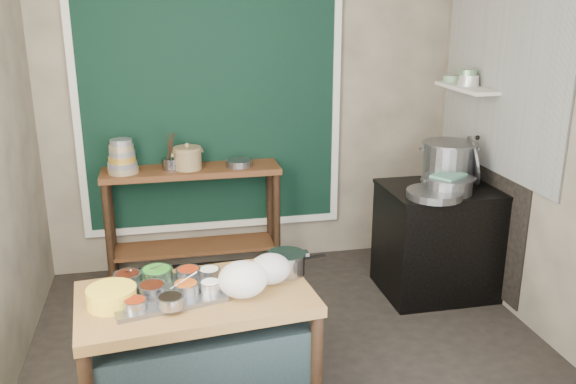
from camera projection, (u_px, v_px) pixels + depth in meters
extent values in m
cube|color=#2A2420|center=(289.00, 345.00, 4.21)|extent=(3.50, 3.00, 0.02)
cube|color=gray|center=(252.00, 107.00, 5.20)|extent=(3.50, 0.02, 2.80)
cube|color=gray|center=(542.00, 134.00, 4.14)|extent=(0.02, 3.00, 2.80)
cube|color=black|center=(212.00, 115.00, 5.10)|extent=(2.10, 0.02, 1.90)
cube|color=#B2B2AA|center=(502.00, 59.00, 4.51)|extent=(0.02, 1.70, 1.70)
cube|color=black|center=(481.00, 202.00, 4.95)|extent=(0.01, 1.30, 1.30)
cube|color=beige|center=(467.00, 88.00, 4.84)|extent=(0.22, 0.70, 0.03)
cube|color=brown|center=(198.00, 354.00, 3.40)|extent=(1.32, 0.84, 0.75)
cube|color=#563418|center=(194.00, 222.00, 5.15)|extent=(1.45, 0.40, 0.95)
cube|color=black|center=(440.00, 242.00, 4.86)|extent=(0.90, 0.68, 0.85)
cube|color=black|center=(444.00, 189.00, 4.73)|extent=(0.92, 0.69, 0.03)
cube|color=gray|center=(165.00, 294.00, 3.26)|extent=(0.65, 0.53, 0.03)
cylinder|color=gray|center=(135.00, 304.00, 3.07)|extent=(0.12, 0.12, 0.05)
cylinder|color=silver|center=(211.00, 286.00, 3.26)|extent=(0.12, 0.12, 0.05)
cylinder|color=gray|center=(186.00, 288.00, 3.23)|extent=(0.14, 0.14, 0.06)
cylinder|color=gray|center=(128.00, 278.00, 3.34)|extent=(0.15, 0.15, 0.06)
cylinder|color=gray|center=(122.00, 294.00, 3.17)|extent=(0.16, 0.16, 0.06)
cylinder|color=gray|center=(152.00, 290.00, 3.21)|extent=(0.15, 0.15, 0.06)
cylinder|color=gray|center=(170.00, 301.00, 3.09)|extent=(0.14, 0.14, 0.06)
cylinder|color=gray|center=(188.00, 274.00, 3.41)|extent=(0.14, 0.14, 0.06)
cylinder|color=gray|center=(209.00, 273.00, 3.41)|extent=(0.12, 0.12, 0.05)
cylinder|color=gray|center=(157.00, 275.00, 3.38)|extent=(0.18, 0.18, 0.07)
cylinder|color=yellow|center=(112.00, 297.00, 3.15)|extent=(0.33, 0.33, 0.10)
ellipsoid|color=white|center=(243.00, 279.00, 3.23)|extent=(0.27, 0.23, 0.20)
ellipsoid|color=white|center=(270.00, 269.00, 3.39)|extent=(0.28, 0.26, 0.17)
cylinder|color=tan|center=(123.00, 170.00, 4.86)|extent=(0.24, 0.24, 0.05)
cylinder|color=gray|center=(123.00, 164.00, 4.85)|extent=(0.23, 0.23, 0.05)
cylinder|color=gold|center=(123.00, 159.00, 4.83)|extent=(0.21, 0.21, 0.05)
cylinder|color=gray|center=(122.00, 153.00, 4.82)|extent=(0.20, 0.20, 0.05)
cylinder|color=tan|center=(122.00, 148.00, 4.81)|extent=(0.19, 0.19, 0.05)
cylinder|color=gray|center=(121.00, 142.00, 4.79)|extent=(0.17, 0.17, 0.05)
cylinder|color=gray|center=(171.00, 164.00, 4.95)|extent=(0.17, 0.17, 0.09)
cylinder|color=gray|center=(239.00, 163.00, 5.05)|extent=(0.25, 0.25, 0.05)
cylinder|color=gray|center=(473.00, 160.00, 4.76)|extent=(0.21, 0.40, 0.38)
cube|color=#498563|center=(449.00, 176.00, 4.55)|extent=(0.30, 0.28, 0.02)
cylinder|color=gray|center=(434.00, 194.00, 4.47)|extent=(0.47, 0.47, 0.05)
cylinder|color=silver|center=(468.00, 83.00, 4.82)|extent=(0.16, 0.16, 0.04)
cylinder|color=silver|center=(468.00, 78.00, 4.81)|extent=(0.15, 0.15, 0.04)
cylinder|color=gray|center=(469.00, 72.00, 4.80)|extent=(0.14, 0.14, 0.04)
cylinder|color=gray|center=(452.00, 79.00, 5.07)|extent=(0.16, 0.16, 0.05)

